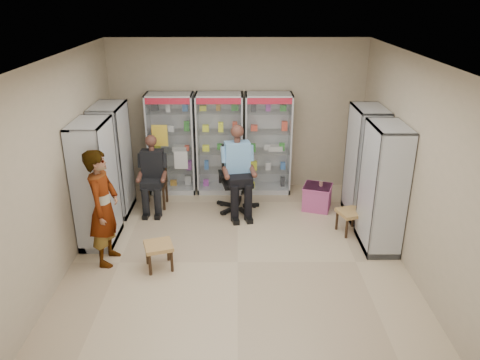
{
  "coord_description": "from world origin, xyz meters",
  "views": [
    {
      "loc": [
        0.0,
        -6.08,
        3.84
      ],
      "look_at": [
        0.04,
        0.7,
        1.06
      ],
      "focal_mm": 35.0,
      "sensor_mm": 36.0,
      "label": 1
    }
  ],
  "objects_px": {
    "cabinet_back_left": "(172,144)",
    "cabinet_back_mid": "(220,144)",
    "seated_shopkeeper": "(237,171)",
    "pink_trunk": "(317,197)",
    "cabinet_left_near": "(96,184)",
    "cabinet_right_near": "(383,188)",
    "cabinet_left_far": "(113,160)",
    "woven_stool_a": "(350,222)",
    "wooden_chair": "(155,183)",
    "standing_man": "(103,208)",
    "cabinet_back_right": "(268,144)",
    "woven_stool_b": "(159,256)",
    "cabinet_right_far": "(365,163)",
    "office_chair": "(237,179)"
  },
  "relations": [
    {
      "from": "cabinet_back_left",
      "to": "cabinet_back_mid",
      "type": "relative_size",
      "value": 1.0
    },
    {
      "from": "seated_shopkeeper",
      "to": "pink_trunk",
      "type": "bearing_deg",
      "value": -8.13
    },
    {
      "from": "cabinet_back_mid",
      "to": "cabinet_left_near",
      "type": "distance_m",
      "value": 2.77
    },
    {
      "from": "cabinet_back_mid",
      "to": "cabinet_right_near",
      "type": "xyz_separation_m",
      "value": [
        2.58,
        -2.23,
        0.0
      ]
    },
    {
      "from": "cabinet_left_far",
      "to": "woven_stool_a",
      "type": "bearing_deg",
      "value": 78.25
    },
    {
      "from": "wooden_chair",
      "to": "standing_man",
      "type": "xyz_separation_m",
      "value": [
        -0.4,
        -1.94,
        0.42
      ]
    },
    {
      "from": "cabinet_left_near",
      "to": "seated_shopkeeper",
      "type": "xyz_separation_m",
      "value": [
        2.22,
        1.11,
        -0.23
      ]
    },
    {
      "from": "wooden_chair",
      "to": "cabinet_back_right",
      "type": "bearing_deg",
      "value": 18.75
    },
    {
      "from": "cabinet_left_near",
      "to": "wooden_chair",
      "type": "height_order",
      "value": "cabinet_left_near"
    },
    {
      "from": "cabinet_right_near",
      "to": "woven_stool_b",
      "type": "distance_m",
      "value": 3.54
    },
    {
      "from": "cabinet_back_right",
      "to": "cabinet_left_far",
      "type": "distance_m",
      "value": 2.98
    },
    {
      "from": "cabinet_right_far",
      "to": "office_chair",
      "type": "relative_size",
      "value": 1.65
    },
    {
      "from": "pink_trunk",
      "to": "cabinet_back_right",
      "type": "bearing_deg",
      "value": 135.84
    },
    {
      "from": "cabinet_back_right",
      "to": "woven_stool_b",
      "type": "xyz_separation_m",
      "value": [
        -1.76,
        -2.86,
        -0.8
      ]
    },
    {
      "from": "cabinet_back_mid",
      "to": "cabinet_right_near",
      "type": "relative_size",
      "value": 1.0
    },
    {
      "from": "cabinet_back_left",
      "to": "cabinet_left_far",
      "type": "height_order",
      "value": "same"
    },
    {
      "from": "wooden_chair",
      "to": "pink_trunk",
      "type": "distance_m",
      "value": 3.05
    },
    {
      "from": "cabinet_back_mid",
      "to": "pink_trunk",
      "type": "relative_size",
      "value": 4.17
    },
    {
      "from": "seated_shopkeeper",
      "to": "pink_trunk",
      "type": "xyz_separation_m",
      "value": [
        1.49,
        0.06,
        -0.54
      ]
    },
    {
      "from": "cabinet_right_far",
      "to": "seated_shopkeeper",
      "type": "xyz_separation_m",
      "value": [
        -2.24,
        0.21,
        -0.23
      ]
    },
    {
      "from": "woven_stool_a",
      "to": "standing_man",
      "type": "height_order",
      "value": "standing_man"
    },
    {
      "from": "cabinet_right_near",
      "to": "office_chair",
      "type": "height_order",
      "value": "cabinet_right_near"
    },
    {
      "from": "wooden_chair",
      "to": "pink_trunk",
      "type": "bearing_deg",
      "value": -2.45
    },
    {
      "from": "wooden_chair",
      "to": "woven_stool_b",
      "type": "bearing_deg",
      "value": -79.51
    },
    {
      "from": "cabinet_left_far",
      "to": "pink_trunk",
      "type": "relative_size",
      "value": 4.17
    },
    {
      "from": "cabinet_back_left",
      "to": "wooden_chair",
      "type": "height_order",
      "value": "cabinet_back_left"
    },
    {
      "from": "cabinet_left_far",
      "to": "wooden_chair",
      "type": "height_order",
      "value": "cabinet_left_far"
    },
    {
      "from": "seated_shopkeeper",
      "to": "standing_man",
      "type": "xyz_separation_m",
      "value": [
        -1.94,
        -1.75,
        0.12
      ]
    },
    {
      "from": "woven_stool_a",
      "to": "pink_trunk",
      "type": "bearing_deg",
      "value": 114.03
    },
    {
      "from": "cabinet_right_near",
      "to": "cabinet_back_right",
      "type": "bearing_deg",
      "value": 36.16
    },
    {
      "from": "cabinet_back_left",
      "to": "pink_trunk",
      "type": "bearing_deg",
      "value": -17.15
    },
    {
      "from": "cabinet_back_mid",
      "to": "wooden_chair",
      "type": "bearing_deg",
      "value": -148.69
    },
    {
      "from": "cabinet_back_right",
      "to": "wooden_chair",
      "type": "height_order",
      "value": "cabinet_back_right"
    },
    {
      "from": "cabinet_back_right",
      "to": "pink_trunk",
      "type": "height_order",
      "value": "cabinet_back_right"
    },
    {
      "from": "cabinet_back_mid",
      "to": "cabinet_left_far",
      "type": "xyz_separation_m",
      "value": [
        -1.88,
        -0.93,
        0.0
      ]
    },
    {
      "from": "cabinet_right_far",
      "to": "cabinet_left_far",
      "type": "bearing_deg",
      "value": 87.43
    },
    {
      "from": "cabinet_back_right",
      "to": "office_chair",
      "type": "xyz_separation_m",
      "value": [
        -0.61,
        -0.87,
        -0.39
      ]
    },
    {
      "from": "wooden_chair",
      "to": "office_chair",
      "type": "relative_size",
      "value": 0.77
    },
    {
      "from": "cabinet_back_left",
      "to": "standing_man",
      "type": "xyz_separation_m",
      "value": [
        -0.65,
        -2.67,
        -0.11
      ]
    },
    {
      "from": "standing_man",
      "to": "cabinet_left_near",
      "type": "bearing_deg",
      "value": 28.35
    },
    {
      "from": "wooden_chair",
      "to": "office_chair",
      "type": "xyz_separation_m",
      "value": [
        1.54,
        -0.14,
        0.14
      ]
    },
    {
      "from": "wooden_chair",
      "to": "woven_stool_a",
      "type": "xyz_separation_m",
      "value": [
        3.45,
        -1.06,
        -0.27
      ]
    },
    {
      "from": "woven_stool_b",
      "to": "cabinet_left_far",
      "type": "bearing_deg",
      "value": 119.08
    },
    {
      "from": "cabinet_right_far",
      "to": "pink_trunk",
      "type": "height_order",
      "value": "cabinet_right_far"
    },
    {
      "from": "pink_trunk",
      "to": "woven_stool_a",
      "type": "bearing_deg",
      "value": -65.97
    },
    {
      "from": "seated_shopkeeper",
      "to": "woven_stool_b",
      "type": "bearing_deg",
      "value": -130.91
    },
    {
      "from": "seated_shopkeeper",
      "to": "woven_stool_b",
      "type": "xyz_separation_m",
      "value": [
        -1.15,
        -1.94,
        -0.57
      ]
    },
    {
      "from": "cabinet_right_near",
      "to": "cabinet_left_near",
      "type": "distance_m",
      "value": 4.46
    },
    {
      "from": "cabinet_back_left",
      "to": "cabinet_left_far",
      "type": "xyz_separation_m",
      "value": [
        -0.93,
        -0.93,
        0.0
      ]
    },
    {
      "from": "woven_stool_b",
      "to": "standing_man",
      "type": "xyz_separation_m",
      "value": [
        -0.79,
        0.2,
        0.69
      ]
    }
  ]
}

